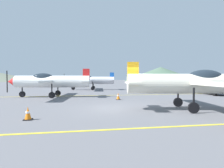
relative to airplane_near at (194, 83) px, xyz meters
name	(u,v)px	position (x,y,z in m)	size (l,w,h in m)	color
ground_plane	(122,108)	(-3.99, 1.43, -1.58)	(400.00, 400.00, 0.00)	slate
apron_line_near	(152,128)	(-3.99, -3.43, -1.58)	(80.00, 0.16, 0.01)	yellow
apron_line_far	(104,95)	(-3.99, 10.20, -1.58)	(80.00, 0.16, 0.01)	yellow
airplane_near	(194,83)	(0.00, 0.00, 0.00)	(8.22, 9.41, 2.81)	silver
airplane_mid	(50,81)	(-9.53, 9.32, 0.00)	(8.21, 9.42, 2.81)	white
airplane_far	(90,80)	(-4.92, 20.63, 0.00)	(8.20, 9.42, 2.81)	silver
car_sedan	(214,87)	(8.46, 9.00, -0.74)	(2.30, 4.43, 1.62)	black
traffic_cone_front	(118,96)	(-3.30, 5.98, -1.30)	(0.36, 0.36, 0.59)	black
traffic_cone_side	(28,113)	(-8.93, -1.19, -1.30)	(0.36, 0.36, 0.59)	black
hill_centerleft	(160,74)	(60.49, 137.38, 4.11)	(60.87, 60.87, 11.39)	#4C6651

